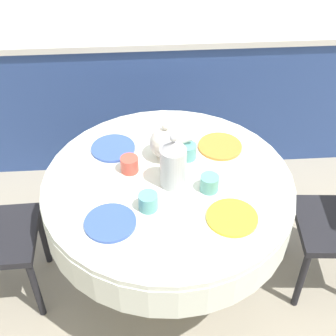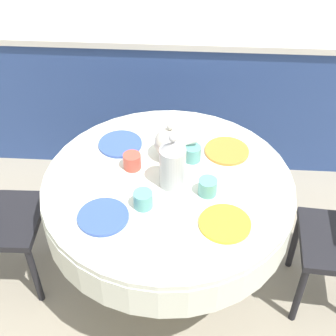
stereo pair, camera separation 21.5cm
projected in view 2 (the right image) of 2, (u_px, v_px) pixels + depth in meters
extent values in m
plane|color=#9E937F|center=(168.00, 275.00, 2.69)|extent=(12.00, 12.00, 0.00)
cube|color=#2D4784|center=(179.00, 89.00, 3.35)|extent=(3.20, 0.60, 0.92)
cube|color=beige|center=(181.00, 26.00, 3.04)|extent=(3.24, 0.64, 0.04)
cylinder|color=brown|center=(168.00, 273.00, 2.67)|extent=(0.44, 0.44, 0.04)
cylinder|color=brown|center=(168.00, 243.00, 2.50)|extent=(0.11, 0.11, 0.49)
cylinder|color=silver|center=(168.00, 199.00, 2.28)|extent=(1.20, 1.20, 0.18)
cylinder|color=silver|center=(168.00, 183.00, 2.22)|extent=(1.19, 1.19, 0.03)
cylinder|color=black|center=(299.00, 295.00, 2.34)|extent=(0.04, 0.04, 0.42)
cylinder|color=black|center=(294.00, 241.00, 2.61)|extent=(0.04, 0.04, 0.42)
cube|color=black|center=(2.00, 219.00, 2.42)|extent=(0.41, 0.41, 0.04)
cylinder|color=black|center=(50.00, 225.00, 2.70)|extent=(0.04, 0.04, 0.42)
cylinder|color=black|center=(35.00, 275.00, 2.44)|extent=(0.04, 0.04, 0.42)
cylinder|color=#3856AD|center=(103.00, 217.00, 2.02)|extent=(0.22, 0.22, 0.01)
cylinder|color=#5BA39E|center=(143.00, 200.00, 2.05)|extent=(0.09, 0.09, 0.08)
cylinder|color=yellow|center=(225.00, 223.00, 1.99)|extent=(0.22, 0.22, 0.01)
cylinder|color=#5BA39E|center=(208.00, 187.00, 2.12)|extent=(0.09, 0.09, 0.08)
cylinder|color=#3856AD|center=(120.00, 144.00, 2.41)|extent=(0.22, 0.22, 0.01)
cylinder|color=#CC4C3D|center=(132.00, 161.00, 2.25)|extent=(0.09, 0.09, 0.08)
cylinder|color=orange|center=(227.00, 151.00, 2.36)|extent=(0.22, 0.22, 0.01)
cylinder|color=#5BA39E|center=(192.00, 153.00, 2.30)|extent=(0.09, 0.09, 0.08)
cylinder|color=#B2B2B7|center=(173.00, 167.00, 2.12)|extent=(0.12, 0.12, 0.20)
cone|color=#B2B2B7|center=(173.00, 146.00, 2.04)|extent=(0.11, 0.11, 0.05)
sphere|color=#B2B2B7|center=(173.00, 138.00, 2.02)|extent=(0.04, 0.04, 0.04)
cylinder|color=silver|center=(169.00, 156.00, 2.34)|extent=(0.09, 0.09, 0.01)
sphere|color=silver|center=(169.00, 142.00, 2.28)|extent=(0.16, 0.16, 0.16)
cylinder|color=silver|center=(188.00, 142.00, 2.27)|extent=(0.09, 0.03, 0.06)
sphere|color=silver|center=(169.00, 126.00, 2.22)|extent=(0.03, 0.03, 0.03)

